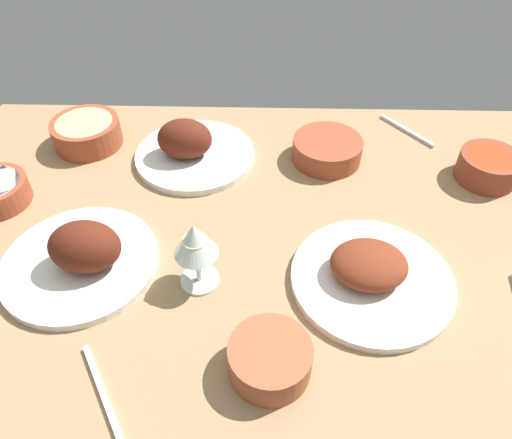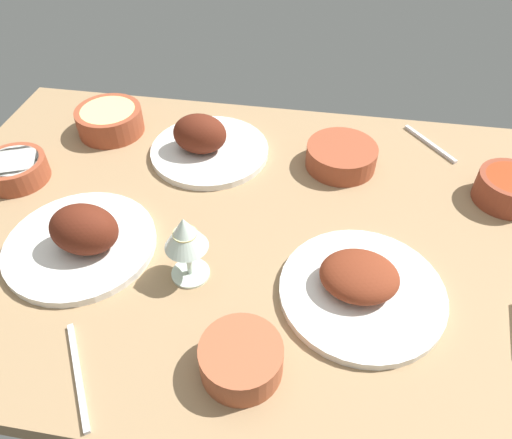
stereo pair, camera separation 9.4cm
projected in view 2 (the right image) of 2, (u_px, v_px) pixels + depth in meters
The scene contains 12 objects.
dining_table at pixel (256, 234), 97.10cm from camera, with size 140.00×90.00×4.00cm, color #937551.
plate_near_viewer at pixel (82, 238), 89.06cm from camera, with size 28.52×28.52×10.83cm.
plate_far_side at pixel (361, 286), 82.32cm from camera, with size 28.86×28.86×7.12cm.
plate_center_main at pixel (205, 143), 110.93cm from camera, with size 27.63×27.63×10.38cm.
bowl_sauce at pixel (508, 188), 99.15cm from camera, with size 13.12×13.12×6.16cm.
bowl_potatoes at pixel (110, 120), 117.59cm from camera, with size 16.00×16.00×6.17cm.
bowl_pasta at pixel (341, 155), 107.90cm from camera, with size 15.90×15.90×5.25cm.
bowl_soup at pixel (241, 358), 71.45cm from camera, with size 12.72×12.72×5.68cm.
bowl_cream at pixel (15, 169), 104.57cm from camera, with size 13.77×13.77×5.08cm.
wine_glass at pixel (185, 236), 80.07cm from camera, with size 7.60×7.60×14.00cm.
fork_loose at pixel (430, 144), 115.42cm from camera, with size 17.00×0.90×0.80cm, color silver.
spoon_loose at pixel (78, 375), 72.43cm from camera, with size 18.84×0.90×0.80cm, color silver.
Camera 2 is at (-11.12, 66.57, 71.87)cm, focal length 33.53 mm.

